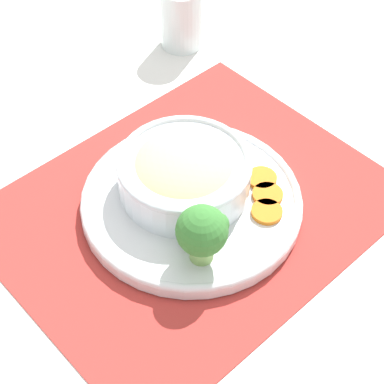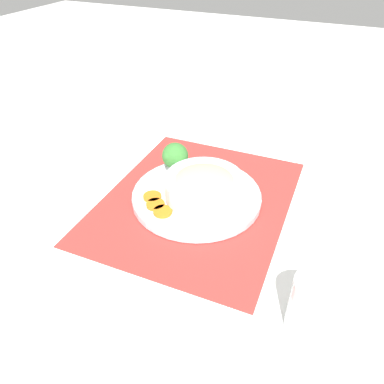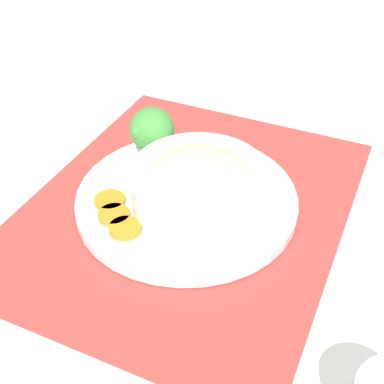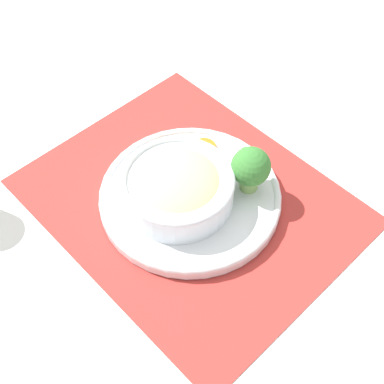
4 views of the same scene
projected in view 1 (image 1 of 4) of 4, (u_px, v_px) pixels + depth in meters
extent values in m
plane|color=white|center=(192.00, 208.00, 0.85)|extent=(4.00, 4.00, 0.00)
cube|color=#B2332D|center=(192.00, 207.00, 0.85)|extent=(0.51, 0.41, 0.00)
cylinder|color=silver|center=(192.00, 202.00, 0.85)|extent=(0.29, 0.29, 0.02)
torus|color=silver|center=(191.00, 198.00, 0.84)|extent=(0.29, 0.29, 0.01)
cylinder|color=silver|center=(184.00, 175.00, 0.83)|extent=(0.17, 0.17, 0.05)
torus|color=silver|center=(184.00, 162.00, 0.82)|extent=(0.18, 0.18, 0.01)
ellipsoid|color=beige|center=(184.00, 169.00, 0.82)|extent=(0.14, 0.14, 0.05)
cylinder|color=#84AD5B|center=(202.00, 250.00, 0.77)|extent=(0.03, 0.03, 0.03)
sphere|color=#387A33|center=(202.00, 231.00, 0.74)|extent=(0.06, 0.06, 0.06)
sphere|color=#387A33|center=(217.00, 224.00, 0.74)|extent=(0.03, 0.03, 0.03)
sphere|color=#387A33|center=(188.00, 233.00, 0.73)|extent=(0.02, 0.02, 0.02)
cylinder|color=orange|center=(267.00, 212.00, 0.82)|extent=(0.04, 0.04, 0.01)
cylinder|color=orange|center=(268.00, 195.00, 0.84)|extent=(0.04, 0.04, 0.01)
cylinder|color=orange|center=(262.00, 178.00, 0.86)|extent=(0.04, 0.04, 0.01)
cylinder|color=silver|center=(181.00, 17.00, 1.06)|extent=(0.07, 0.07, 0.10)
cylinder|color=silver|center=(182.00, 27.00, 1.08)|extent=(0.06, 0.06, 0.06)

